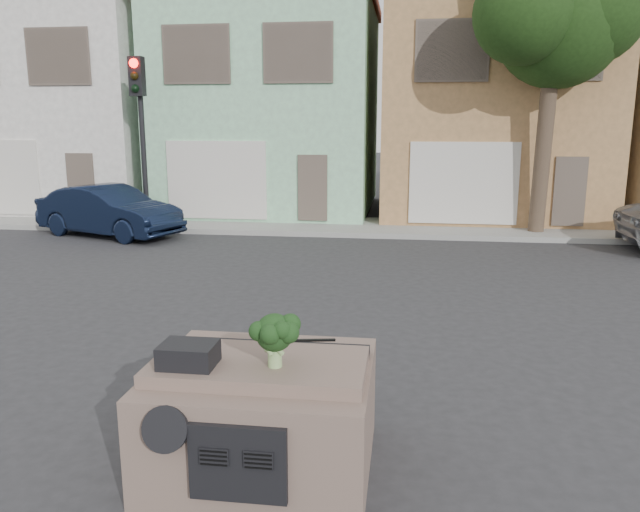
# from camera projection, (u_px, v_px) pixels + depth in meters

# --- Properties ---
(ground_plane) EXTENTS (120.00, 120.00, 0.00)m
(ground_plane) POSITION_uv_depth(u_px,v_px,m) (312.00, 352.00, 8.87)
(ground_plane) COLOR #303033
(ground_plane) RESTS_ON ground
(sidewalk) EXTENTS (40.00, 3.00, 0.15)m
(sidewalk) POSITION_uv_depth(u_px,v_px,m) (363.00, 227.00, 19.03)
(sidewalk) COLOR gray
(sidewalk) RESTS_ON ground
(townhouse_white) EXTENTS (7.20, 8.20, 7.55)m
(townhouse_white) POSITION_uv_depth(u_px,v_px,m) (81.00, 107.00, 23.58)
(townhouse_white) COLOR silver
(townhouse_white) RESTS_ON ground
(townhouse_mint) EXTENTS (7.20, 8.20, 7.55)m
(townhouse_mint) POSITION_uv_depth(u_px,v_px,m) (275.00, 106.00, 22.59)
(townhouse_mint) COLOR #96D4A7
(townhouse_mint) RESTS_ON ground
(townhouse_tan) EXTENTS (7.20, 8.20, 7.55)m
(townhouse_tan) POSITION_uv_depth(u_px,v_px,m) (487.00, 105.00, 21.59)
(townhouse_tan) COLOR #AE804F
(townhouse_tan) RESTS_ON ground
(navy_sedan) EXTENTS (4.67, 2.97, 1.45)m
(navy_sedan) POSITION_uv_depth(u_px,v_px,m) (111.00, 236.00, 17.93)
(navy_sedan) COLOR black
(navy_sedan) RESTS_ON ground
(traffic_signal) EXTENTS (0.40, 0.40, 5.10)m
(traffic_signal) POSITION_uv_depth(u_px,v_px,m) (142.00, 145.00, 18.40)
(traffic_signal) COLOR black
(traffic_signal) RESTS_ON ground
(tree_near) EXTENTS (4.40, 4.00, 8.50)m
(tree_near) POSITION_uv_depth(u_px,v_px,m) (548.00, 83.00, 16.81)
(tree_near) COLOR #193410
(tree_near) RESTS_ON ground
(car_dashboard) EXTENTS (2.00, 1.80, 1.12)m
(car_dashboard) POSITION_uv_depth(u_px,v_px,m) (264.00, 410.00, 5.85)
(car_dashboard) COLOR #755E52
(car_dashboard) RESTS_ON ground
(instrument_hump) EXTENTS (0.48, 0.38, 0.20)m
(instrument_hump) POSITION_uv_depth(u_px,v_px,m) (189.00, 354.00, 5.45)
(instrument_hump) COLOR black
(instrument_hump) RESTS_ON car_dashboard
(wiper_arm) EXTENTS (0.69, 0.15, 0.02)m
(wiper_arm) POSITION_uv_depth(u_px,v_px,m) (300.00, 340.00, 6.06)
(wiper_arm) COLOR black
(wiper_arm) RESTS_ON car_dashboard
(broccoli) EXTENTS (0.55, 0.55, 0.49)m
(broccoli) POSITION_uv_depth(u_px,v_px,m) (275.00, 340.00, 5.39)
(broccoli) COLOR black
(broccoli) RESTS_ON car_dashboard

